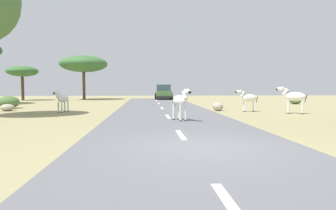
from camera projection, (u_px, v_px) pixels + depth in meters
The scene contains 14 objects.
ground_plane at pixel (206, 149), 7.91m from camera, with size 90.00×90.00×0.00m, color #998E60.
road at pixel (189, 148), 7.88m from camera, with size 6.00×64.00×0.05m, color slate.
lane_markings at pixel (196, 156), 6.88m from camera, with size 0.16×56.00×0.01m.
zebra_0 at pixel (180, 101), 13.90m from camera, with size 0.81×1.49×1.48m.
zebra_1 at pixel (62, 99), 18.87m from camera, with size 0.75×1.37×1.36m.
zebra_2 at pixel (294, 97), 17.96m from camera, with size 1.61×0.98×1.62m.
zebra_3 at pixel (248, 98), 19.34m from camera, with size 1.50×0.47×1.41m.
car_0 at pixel (163, 92), 37.37m from camera, with size 2.03×4.35×1.74m.
tree_3 at pixel (22, 72), 34.84m from camera, with size 3.42×3.42×3.87m.
tree_6 at pixel (84, 64), 36.77m from camera, with size 5.54×5.54×5.19m.
bush_0 at pixel (295, 100), 27.93m from camera, with size 1.09×0.99×0.66m, color #4C7038.
bush_1 at pixel (8, 102), 22.39m from camera, with size 1.50×1.35×0.90m, color #4C7038.
rock_1 at pixel (7, 107), 20.05m from camera, with size 0.85×0.83×0.44m, color #A89E8C.
rock_2 at pixel (218, 107), 20.20m from camera, with size 0.69×0.64×0.54m, color #A89E8C.
Camera 1 is at (-1.51, -7.75, 1.58)m, focal length 33.37 mm.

